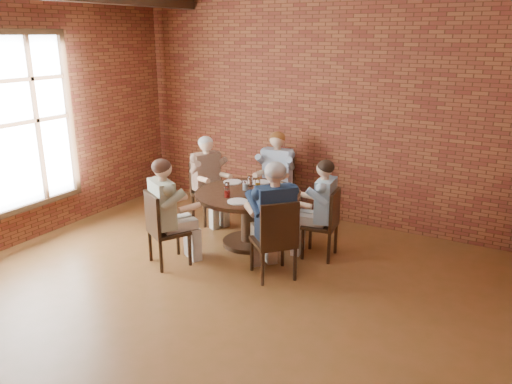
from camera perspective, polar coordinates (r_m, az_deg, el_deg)
The scene contains 25 objects.
floor at distance 5.20m, azimuth -7.56°, elevation -14.69°, with size 7.00×7.00×0.00m, color brown.
wall_back at distance 7.54m, azimuth 8.28°, elevation 9.34°, with size 7.00×7.00×0.00m, color brown.
window at distance 7.14m, azimuth -27.05°, elevation 6.73°, with size 0.10×2.16×2.36m.
dining_table at distance 6.72m, azimuth -0.87°, elevation -1.81°, with size 1.42×1.42×0.75m.
chair_a at distance 6.40m, azimuth 8.02°, elevation -3.31°, with size 0.45×0.45×0.91m.
diner_a at distance 6.37m, azimuth 7.39°, elevation -1.99°, with size 0.50×0.62×1.29m, color teal, non-canonical shape.
chair_b at distance 7.72m, azimuth 2.51°, elevation 0.69°, with size 0.49×0.49×0.96m.
diner_b at distance 7.59m, azimuth 2.29°, elevation 1.72°, with size 0.55×0.68×1.37m, color #9EB1CA, non-canonical shape.
chair_c at distance 7.66m, azimuth -5.76°, elevation 0.38°, with size 0.56×0.56×0.93m.
diner_c at distance 7.54m, azimuth -5.48°, elevation 1.35°, with size 0.52×0.64×1.32m, color brown, non-canonical shape.
chair_d at distance 6.23m, azimuth -10.73°, elevation -3.88°, with size 0.59×0.59×0.95m.
diner_d at distance 6.20m, azimuth -10.05°, elevation -2.33°, with size 0.54×0.66×1.35m, color #B6A38F, non-canonical shape.
chair_e at distance 5.77m, azimuth 2.31°, elevation -5.22°, with size 0.65×0.65×0.98m.
diner_e at distance 5.79m, azimuth 2.00°, elevation -3.26°, with size 0.57×0.70×1.41m, color #16263F, non-canonical shape.
plate_a at distance 6.55m, azimuth 2.31°, elevation -0.23°, with size 0.26×0.26×0.01m, color white.
plate_b at distance 7.06m, azimuth 0.56°, elevation 1.12°, with size 0.26×0.26×0.01m, color white.
plate_c at distance 7.08m, azimuth -2.70°, elevation 1.15°, with size 0.26×0.26×0.01m, color white.
plate_d at distance 6.26m, azimuth -2.12°, elevation -1.08°, with size 0.26×0.26×0.01m, color white.
glass_a at distance 6.43m, azimuth 1.53°, elevation 0.00°, with size 0.07×0.07×0.14m, color white.
glass_b at distance 6.76m, azimuth 0.20°, elevation 0.90°, with size 0.07×0.07×0.14m, color white.
glass_c at distance 6.91m, azimuth -0.67°, elevation 1.27°, with size 0.07×0.07×0.14m, color white.
glass_d at distance 6.72m, azimuth -1.24°, elevation 0.79°, with size 0.07×0.07×0.14m, color white.
glass_e at distance 6.61m, azimuth -3.31°, elevation 0.48°, with size 0.07×0.07×0.14m, color white.
glass_f at distance 6.43m, azimuth -3.34°, elevation -0.02°, with size 0.07×0.07×0.14m, color white.
smartphone at distance 6.26m, azimuth -0.82°, elevation -1.12°, with size 0.07×0.14×0.01m, color black.
Camera 1 is at (2.73, -3.45, 2.77)m, focal length 35.00 mm.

